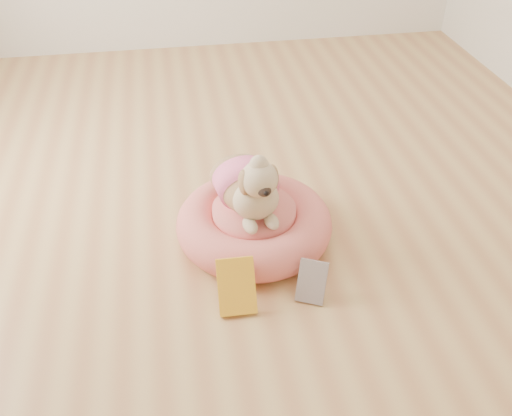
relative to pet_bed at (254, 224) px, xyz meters
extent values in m
plane|color=#B77D4C|center=(-0.02, 0.15, -0.09)|extent=(4.50, 4.50, 0.00)
cylinder|color=#DB5D55|center=(0.00, 0.00, -0.03)|extent=(0.50, 0.50, 0.10)
torus|color=#DB5D55|center=(0.00, 0.00, 0.00)|extent=(0.69, 0.69, 0.18)
cylinder|color=#DB5D55|center=(0.00, 0.00, 0.05)|extent=(0.37, 0.37, 0.09)
cube|color=#FBFB1A|center=(-0.13, -0.39, 0.01)|extent=(0.15, 0.15, 0.20)
cube|color=silver|center=(0.16, -0.39, -0.01)|extent=(0.14, 0.14, 0.16)
camera|label=1|loc=(-0.33, -1.95, 1.57)|focal=40.00mm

